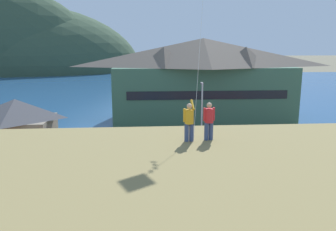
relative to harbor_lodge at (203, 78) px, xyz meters
name	(u,v)px	position (x,y,z in m)	size (l,w,h in m)	color
ground_plane	(163,182)	(-6.92, -21.83, -6.01)	(600.00, 600.00, 0.00)	#66604C
parking_lot_pad	(159,160)	(-6.92, -16.83, -5.96)	(40.00, 20.00, 0.10)	slate
bay_water	(149,87)	(-6.92, 38.17, -5.99)	(360.00, 84.00, 0.03)	navy
far_hill_center_saddle	(16,71)	(-60.57, 97.49, -6.01)	(102.57, 62.68, 53.95)	#334733
harbor_lodge	(203,78)	(0.00, 0.00, 0.00)	(26.00, 9.59, 11.35)	#38604C
storage_shed_near_lot	(17,129)	(-19.81, -15.64, -3.04)	(6.59, 5.68, 5.72)	#756B5B
wharf_dock	(154,104)	(-6.45, 11.88, -5.66)	(3.20, 13.16, 0.70)	#70604C
moored_boat_wharfside	(134,101)	(-9.93, 12.30, -5.29)	(2.97, 7.36, 2.16)	silver
parked_car_front_row_silver	(91,169)	(-12.47, -21.41, -4.94)	(4.20, 2.07, 1.82)	red
parked_car_back_row_right	(235,141)	(0.73, -14.63, -4.94)	(4.30, 2.26, 1.82)	slate
parked_car_back_row_left	(232,164)	(-1.28, -20.93, -4.94)	(4.30, 2.25, 1.82)	red
parked_car_mid_row_far	(300,164)	(4.21, -21.43, -4.94)	(4.21, 2.07, 1.82)	red
parked_car_front_row_red	(101,149)	(-12.27, -16.12, -4.94)	(4.33, 2.31, 1.82)	#236633
parked_car_lone_by_shed	(190,145)	(-3.89, -15.72, -4.94)	(4.28, 2.20, 1.82)	slate
parked_car_mid_row_center	(160,170)	(-7.13, -22.00, -4.94)	(4.36, 2.38, 1.82)	navy
parked_car_front_row_end	(292,140)	(6.56, -14.76, -4.94)	(4.20, 2.06, 1.82)	red
parking_light_pole	(202,108)	(-2.07, -11.27, -2.16)	(0.24, 0.78, 6.43)	#ADADB2
person_kite_flyer	(189,121)	(-6.29, -31.65, 1.13)	(0.52, 0.67, 1.86)	#384770
person_companion	(209,120)	(-5.36, -31.51, 1.11)	(0.54, 0.40, 1.74)	#384770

